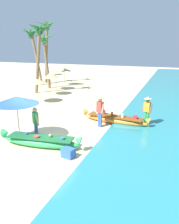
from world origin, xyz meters
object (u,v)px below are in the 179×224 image
object	(u,v)px
person_tourist_customer	(36,121)
patio_umbrella_large	(16,100)
boat_green_foreground	(41,141)
person_vendor_assistant	(147,109)
palm_tree_far_behind	(40,36)
palm_tree_tall_inland	(44,44)
person_vendor_hatted	(100,109)
cooler_box	(68,153)
palm_tree_mid_cluster	(47,34)
palm_tree_leaning_seaward	(32,39)
boat_orange_midground	(115,119)

from	to	relation	value
person_tourist_customer	patio_umbrella_large	world-z (taller)	patio_umbrella_large
boat_green_foreground	person_vendor_assistant	distance (m)	6.16
person_vendor_assistant	palm_tree_far_behind	world-z (taller)	palm_tree_far_behind
patio_umbrella_large	palm_tree_tall_inland	size ratio (longest dim) A/B	0.39
person_vendor_hatted	person_tourist_customer	bearing A→B (deg)	-131.17
person_vendor_hatted	cooler_box	world-z (taller)	person_vendor_hatted
person_vendor_assistant	cooler_box	size ratio (longest dim) A/B	3.40
patio_umbrella_large	palm_tree_mid_cluster	xyz separation A→B (m)	(-7.37, 15.40, 3.60)
boat_green_foreground	palm_tree_far_behind	size ratio (longest dim) A/B	0.62
palm_tree_far_behind	cooler_box	world-z (taller)	palm_tree_far_behind
palm_tree_leaning_seaward	patio_umbrella_large	bearing A→B (deg)	-59.05
palm_tree_far_behind	palm_tree_tall_inland	bearing A→B (deg)	113.60
boat_orange_midground	patio_umbrella_large	bearing A→B (deg)	-132.43
patio_umbrella_large	person_vendor_hatted	bearing A→B (deg)	46.29
boat_orange_midground	patio_umbrella_large	xyz separation A→B (m)	(-3.73, -4.08, 1.76)
palm_tree_far_behind	patio_umbrella_large	bearing A→B (deg)	-63.88
palm_tree_tall_inland	person_tourist_customer	bearing A→B (deg)	-61.09
palm_tree_leaning_seaward	boat_green_foreground	bearing A→B (deg)	-55.64
palm_tree_mid_cluster	person_vendor_hatted	bearing A→B (deg)	-49.50
palm_tree_far_behind	palm_tree_mid_cluster	bearing A→B (deg)	114.48
palm_tree_mid_cluster	palm_tree_tall_inland	bearing A→B (deg)	-64.75
boat_green_foreground	person_tourist_customer	distance (m)	1.17
palm_tree_leaning_seaward	cooler_box	world-z (taller)	palm_tree_leaning_seaward
palm_tree_far_behind	palm_tree_leaning_seaward	bearing A→B (deg)	131.11
person_tourist_customer	palm_tree_mid_cluster	xyz separation A→B (m)	(-8.03, 14.95, 4.70)
palm_tree_tall_inland	boat_green_foreground	bearing A→B (deg)	-60.05
palm_tree_tall_inland	patio_umbrella_large	bearing A→B (deg)	-64.38
person_vendor_assistant	palm_tree_far_behind	bearing A→B (deg)	150.87
palm_tree_tall_inland	palm_tree_leaning_seaward	world-z (taller)	palm_tree_leaning_seaward
person_vendor_hatted	palm_tree_leaning_seaward	xyz separation A→B (m)	(-11.52, 10.91, 4.08)
boat_green_foreground	palm_tree_mid_cluster	size ratio (longest dim) A/B	0.55
boat_green_foreground	person_tourist_customer	bearing A→B (deg)	134.78
boat_green_foreground	person_vendor_hatted	xyz separation A→B (m)	(1.71, 3.44, 0.77)
boat_green_foreground	palm_tree_far_behind	world-z (taller)	palm_tree_far_behind
palm_tree_tall_inland	cooler_box	distance (m)	16.64
palm_tree_leaning_seaward	palm_tree_far_behind	distance (m)	5.36
person_vendor_hatted	person_vendor_assistant	size ratio (longest dim) A/B	1.04
person_vendor_assistant	palm_tree_leaning_seaward	xyz separation A→B (m)	(-13.97, 9.86, 4.12)
person_vendor_hatted	cooler_box	bearing A→B (deg)	-91.31
cooler_box	palm_tree_tall_inland	bearing A→B (deg)	134.64
palm_tree_leaning_seaward	palm_tree_far_behind	xyz separation A→B (m)	(3.52, -4.04, 0.07)
person_vendor_assistant	palm_tree_mid_cluster	distance (m)	17.65
person_tourist_customer	person_vendor_assistant	size ratio (longest dim) A/B	0.93
person_vendor_assistant	palm_tree_mid_cluster	bearing A→B (deg)	139.10
boat_green_foreground	palm_tree_far_behind	distance (m)	13.04
person_vendor_assistant	cooler_box	distance (m)	5.65
boat_orange_midground	person_tourist_customer	distance (m)	4.79
patio_umbrella_large	palm_tree_mid_cluster	distance (m)	17.45
boat_orange_midground	palm_tree_mid_cluster	bearing A→B (deg)	134.42
palm_tree_mid_cluster	palm_tree_far_behind	distance (m)	5.88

